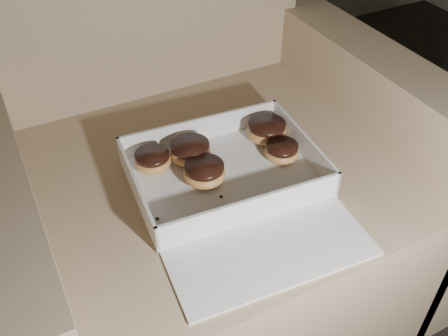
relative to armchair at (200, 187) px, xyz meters
name	(u,v)px	position (x,y,z in m)	size (l,w,h in m)	color
armchair	(200,187)	(0.00, 0.00, 0.00)	(0.95, 0.81, 1.00)	#9F8565
bakery_box	(233,185)	(0.00, -0.17, 0.14)	(0.39, 0.44, 0.06)	white
donut_a	(153,160)	(-0.12, -0.04, 0.16)	(0.07, 0.07, 0.04)	#C08843
donut_b	(204,173)	(-0.05, -0.13, 0.16)	(0.08, 0.08, 0.04)	#C08843
donut_c	(266,131)	(0.13, -0.07, 0.16)	(0.09, 0.09, 0.04)	#C08843
donut_d	(190,151)	(-0.04, -0.06, 0.16)	(0.08, 0.08, 0.04)	#C08843
donut_e	(282,151)	(0.12, -0.14, 0.16)	(0.07, 0.07, 0.04)	#C08843
crumb_a	(196,219)	(-0.10, -0.21, 0.14)	(0.01, 0.01, 0.00)	black
crumb_b	(157,219)	(-0.17, -0.18, 0.14)	(0.01, 0.01, 0.00)	black
crumb_c	(264,203)	(0.03, -0.24, 0.14)	(0.01, 0.01, 0.00)	black
crumb_d	(221,197)	(-0.04, -0.18, 0.14)	(0.01, 0.01, 0.00)	black
crumb_e	(177,235)	(-0.15, -0.23, 0.14)	(0.01, 0.01, 0.00)	black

